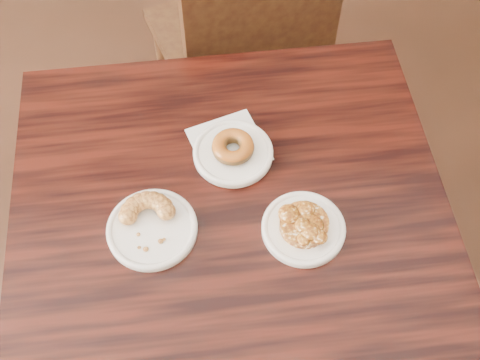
{
  "coord_description": "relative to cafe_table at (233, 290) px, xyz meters",
  "views": [
    {
      "loc": [
        0.01,
        -0.3,
        1.77
      ],
      "look_at": [
        0.1,
        0.31,
        0.8
      ],
      "focal_mm": 45.0,
      "sensor_mm": 36.0,
      "label": 1
    }
  ],
  "objects": [
    {
      "name": "cruller_fragment",
      "position": [
        -0.15,
        -0.01,
        0.4
      ],
      "size": [
        0.12,
        0.12,
        0.03
      ],
      "primitive_type": null,
      "color": "#613413",
      "rests_on": "plate_cruller"
    },
    {
      "name": "plate_fritter",
      "position": [
        0.13,
        -0.05,
        0.38
      ],
      "size": [
        0.16,
        0.16,
        0.01
      ],
      "primitive_type": "cylinder",
      "color": "white",
      "rests_on": "cafe_table"
    },
    {
      "name": "plate_donut",
      "position": [
        0.02,
        0.14,
        0.38
      ],
      "size": [
        0.16,
        0.16,
        0.01
      ],
      "primitive_type": "cylinder",
      "color": "white",
      "rests_on": "napkin"
    },
    {
      "name": "napkin",
      "position": [
        0.02,
        0.17,
        0.38
      ],
      "size": [
        0.17,
        0.17,
        0.0
      ],
      "primitive_type": "cube",
      "rotation": [
        0.0,
        0.0,
        0.26
      ],
      "color": "silver",
      "rests_on": "cafe_table"
    },
    {
      "name": "glazed_donut",
      "position": [
        0.02,
        0.14,
        0.41
      ],
      "size": [
        0.09,
        0.09,
        0.03
      ],
      "primitive_type": "torus",
      "color": "#8C5314",
      "rests_on": "plate_donut"
    },
    {
      "name": "apple_fritter",
      "position": [
        0.13,
        -0.05,
        0.4
      ],
      "size": [
        0.13,
        0.13,
        0.03
      ],
      "primitive_type": null,
      "color": "#4A1F07",
      "rests_on": "plate_fritter"
    },
    {
      "name": "room_walls",
      "position": [
        -0.07,
        -0.26,
        1.02
      ],
      "size": [
        5.02,
        5.02,
        2.8
      ],
      "color": "tan",
      "rests_on": "floor"
    },
    {
      "name": "plate_cruller",
      "position": [
        -0.15,
        -0.01,
        0.38
      ],
      "size": [
        0.17,
        0.17,
        0.01
      ],
      "primitive_type": "cylinder",
      "color": "white",
      "rests_on": "cafe_table"
    },
    {
      "name": "chair_far",
      "position": [
        0.11,
        0.77,
        0.08
      ],
      "size": [
        0.59,
        0.59,
        0.9
      ],
      "primitive_type": null,
      "rotation": [
        0.0,
        0.0,
        3.41
      ],
      "color": "black",
      "rests_on": "floor"
    },
    {
      "name": "cafe_table",
      "position": [
        0.0,
        0.0,
        0.0
      ],
      "size": [
        0.87,
        0.87,
        0.75
      ],
      "primitive_type": "cube",
      "rotation": [
        0.0,
        0.0,
        -0.02
      ],
      "color": "black",
      "rests_on": "floor"
    }
  ]
}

